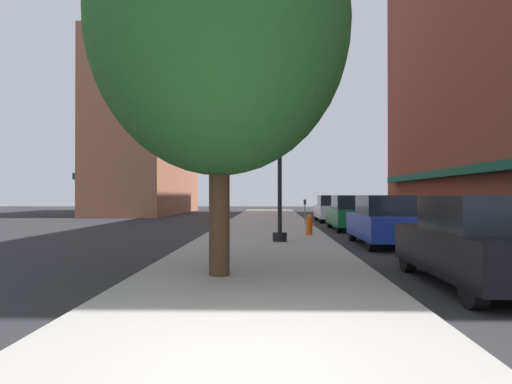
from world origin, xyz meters
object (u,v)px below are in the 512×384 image
at_px(tree_near, 219,27).
at_px(car_black, 479,243).
at_px(parking_meter_near, 305,208).
at_px(car_white, 331,209).
at_px(fire_hydrant, 309,224).
at_px(lamppost, 280,149).
at_px(car_blue, 385,221).
at_px(car_green, 350,213).

height_order(tree_near, car_black, tree_near).
distance_m(parking_meter_near, tree_near, 16.50).
bearing_deg(tree_near, parking_meter_near, 79.99).
height_order(tree_near, car_white, tree_near).
height_order(parking_meter_near, tree_near, tree_near).
distance_m(fire_hydrant, parking_meter_near, 6.77).
xyz_separation_m(lamppost, fire_hydrant, (1.19, 2.56, -2.68)).
xyz_separation_m(car_blue, car_green, (0.00, 6.53, 0.00)).
bearing_deg(car_blue, parking_meter_near, 101.36).
xyz_separation_m(tree_near, car_black, (4.73, -0.42, -4.11)).
distance_m(tree_near, car_green, 14.37).
height_order(fire_hydrant, car_blue, car_blue).
relative_size(tree_near, car_green, 1.79).
xyz_separation_m(tree_near, car_white, (4.73, 19.90, -4.11)).
height_order(fire_hydrant, parking_meter_near, parking_meter_near).
distance_m(tree_near, car_black, 6.28).
bearing_deg(car_white, lamppost, -105.18).
distance_m(parking_meter_near, car_black, 16.30).
distance_m(fire_hydrant, tree_near, 10.33).
bearing_deg(car_blue, tree_near, -126.88).
xyz_separation_m(tree_near, car_green, (4.73, 12.93, -4.11)).
relative_size(car_black, car_white, 1.00).
relative_size(fire_hydrant, car_white, 0.18).
relative_size(lamppost, tree_near, 0.77).
distance_m(car_blue, car_white, 13.50).
bearing_deg(car_black, tree_near, 174.40).
distance_m(lamppost, car_blue, 4.21).
height_order(lamppost, fire_hydrant, lamppost).
bearing_deg(tree_near, car_green, 69.90).
bearing_deg(car_white, tree_near, -104.11).
xyz_separation_m(car_black, car_white, (0.00, 20.32, 0.00)).
xyz_separation_m(tree_near, car_blue, (4.73, 6.40, -4.11)).
bearing_deg(lamppost, fire_hydrant, 65.08).
relative_size(fire_hydrant, car_green, 0.18).
bearing_deg(car_green, car_black, -88.23).
bearing_deg(car_black, car_white, 89.45).
bearing_deg(parking_meter_near, car_white, 64.73).
bearing_deg(lamppost, car_white, 75.56).
bearing_deg(parking_meter_near, tree_near, -100.01).
xyz_separation_m(car_black, car_blue, (0.00, 6.82, 0.00)).
relative_size(fire_hydrant, car_blue, 0.18).
distance_m(car_black, car_blue, 6.82).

